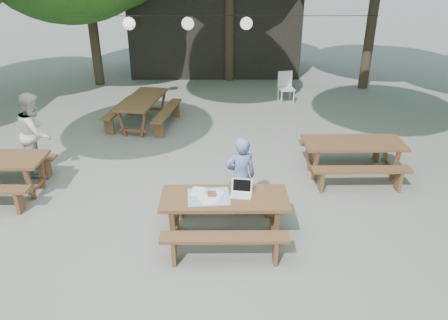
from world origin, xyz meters
The scene contains 11 objects.
ground centered at (0.00, 0.00, 0.00)m, with size 80.00×80.00×0.00m, color slate.
pavilion centered at (0.50, 10.50, 1.40)m, with size 6.00×3.00×2.80m, color black.
main_picnic_table centered at (0.74, -0.45, 0.39)m, with size 2.00×1.58×0.75m.
picnic_table_ne centered at (3.37, 1.69, 0.39)m, with size 2.01×1.59×0.75m.
picnic_table_far_w centered at (-1.34, 4.55, 0.39)m, with size 1.90×2.15×0.75m.
woman centered at (1.03, 0.25, 0.73)m, with size 0.53×0.35×1.46m, color #6C7FC5.
second_person centered at (-3.10, 1.95, 0.85)m, with size 0.83×0.64×1.70m, color silver.
plastic_chair centered at (2.68, 6.53, 0.26)m, with size 0.50×0.50×0.90m.
laptop centered at (1.01, -0.37, 0.81)m, with size 0.37×0.31×0.24m.
tabletop_clutter centered at (0.50, -0.45, 0.76)m, with size 0.69×0.61×0.08m.
paper_lanterns centered at (-0.19, 6.00, 2.40)m, with size 9.00×0.34×0.38m.
Camera 1 is at (0.69, -6.33, 4.25)m, focal length 35.00 mm.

